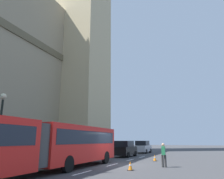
# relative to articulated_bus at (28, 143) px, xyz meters

# --- Properties ---
(ground_plane) EXTENTS (160.00, 160.00, 0.00)m
(ground_plane) POSITION_rel_articulated_bus_xyz_m (7.34, -1.99, -1.75)
(ground_plane) COLOR #424244
(lane_centre_marking) EXTENTS (25.20, 0.16, 0.01)m
(lane_centre_marking) POSITION_rel_articulated_bus_xyz_m (4.86, -1.99, -1.74)
(lane_centre_marking) COLOR silver
(lane_centre_marking) RESTS_ON ground_plane
(articulated_bus) EXTENTS (18.79, 2.54, 2.90)m
(articulated_bus) POSITION_rel_articulated_bus_xyz_m (0.00, 0.00, 0.00)
(articulated_bus) COLOR red
(articulated_bus) RESTS_ON ground_plane
(sedan_lead) EXTENTS (4.40, 1.86, 1.85)m
(sedan_lead) POSITION_rel_articulated_bus_xyz_m (15.67, -0.10, -0.83)
(sedan_lead) COLOR black
(sedan_lead) RESTS_ON ground_plane
(sedan_trailing) EXTENTS (4.40, 1.86, 1.85)m
(sedan_trailing) POSITION_rel_articulated_bus_xyz_m (24.09, -0.11, -0.83)
(sedan_trailing) COLOR #B7B7BC
(sedan_trailing) RESTS_ON ground_plane
(traffic_cone_west) EXTENTS (0.36, 0.36, 0.58)m
(traffic_cone_west) POSITION_rel_articulated_bus_xyz_m (4.66, -4.30, -1.46)
(traffic_cone_west) COLOR black
(traffic_cone_west) RESTS_ON ground_plane
(traffic_cone_middle) EXTENTS (0.36, 0.36, 0.58)m
(traffic_cone_middle) POSITION_rel_articulated_bus_xyz_m (11.69, -4.47, -1.46)
(traffic_cone_middle) COLOR black
(traffic_cone_middle) RESTS_ON ground_plane
(street_lamp) EXTENTS (0.44, 0.44, 5.27)m
(street_lamp) POSITION_rel_articulated_bus_xyz_m (1.83, 4.51, 1.31)
(street_lamp) COLOR black
(street_lamp) RESTS_ON ground_plane
(pedestrian_near_cones) EXTENTS (0.41, 0.36, 1.69)m
(pedestrian_near_cones) POSITION_rel_articulated_bus_xyz_m (7.13, -6.07, -0.83)
(pedestrian_near_cones) COLOR #333333
(pedestrian_near_cones) RESTS_ON ground_plane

